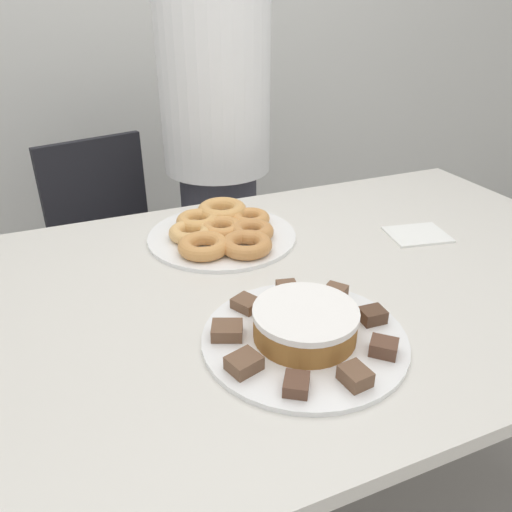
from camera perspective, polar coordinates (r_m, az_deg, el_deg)
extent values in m
plane|color=gray|center=(1.63, 2.48, -26.88)|extent=(12.00, 12.00, 0.00)
cube|color=silver|center=(2.48, -14.59, 26.38)|extent=(8.00, 0.05, 2.60)
cube|color=silver|center=(1.10, 3.28, -3.49)|extent=(1.71, 1.00, 0.03)
cylinder|color=silver|center=(2.01, 18.05, -2.14)|extent=(0.06, 0.06, 0.74)
cylinder|color=#383842|center=(2.03, -4.02, -0.28)|extent=(0.29, 0.29, 0.75)
cylinder|color=white|center=(1.81, -4.76, 18.97)|extent=(0.38, 0.38, 0.60)
cylinder|color=black|center=(2.14, -13.27, -11.12)|extent=(0.44, 0.44, 0.01)
cylinder|color=#262626|center=(2.03, -13.89, -6.66)|extent=(0.06, 0.06, 0.39)
cube|color=black|center=(1.92, -14.61, -1.35)|extent=(0.54, 0.54, 0.04)
cube|color=black|center=(2.00, -17.85, 6.73)|extent=(0.39, 0.13, 0.42)
cylinder|color=white|center=(0.92, 5.54, -9.34)|extent=(0.37, 0.37, 0.01)
cylinder|color=white|center=(1.28, -3.90, 2.30)|extent=(0.38, 0.38, 0.01)
cylinder|color=#9E662D|center=(0.90, 5.62, -7.94)|extent=(0.19, 0.19, 0.05)
cylinder|color=white|center=(0.88, 5.70, -6.43)|extent=(0.19, 0.19, 0.01)
cube|color=brown|center=(1.01, 8.96, -4.30)|extent=(0.06, 0.06, 0.03)
cube|color=brown|center=(1.02, 3.60, -3.88)|extent=(0.05, 0.05, 0.03)
cube|color=brown|center=(0.98, -1.12, -5.46)|extent=(0.06, 0.06, 0.02)
cube|color=brown|center=(0.91, -3.33, -8.50)|extent=(0.07, 0.06, 0.02)
cube|color=brown|center=(0.83, -1.39, -12.14)|extent=(0.06, 0.06, 0.02)
cube|color=brown|center=(0.80, 4.63, -14.41)|extent=(0.06, 0.06, 0.02)
cube|color=brown|center=(0.82, 11.27, -13.30)|extent=(0.05, 0.05, 0.03)
cube|color=brown|center=(0.89, 14.39, -10.07)|extent=(0.06, 0.06, 0.03)
cube|color=#513828|center=(0.97, 13.16, -6.61)|extent=(0.05, 0.04, 0.03)
torus|color=#D18E4C|center=(1.27, -3.94, 3.18)|extent=(0.11, 0.11, 0.03)
torus|color=#C68447|center=(1.19, -1.11, 1.30)|extent=(0.12, 0.12, 0.03)
torus|color=#C68447|center=(1.25, -0.48, 2.84)|extent=(0.11, 0.11, 0.03)
torus|color=#D18E4C|center=(1.33, -0.64, 4.33)|extent=(0.10, 0.10, 0.03)
torus|color=tan|center=(1.38, -3.89, 5.22)|extent=(0.14, 0.14, 0.04)
torus|color=tan|center=(1.32, -6.65, 4.02)|extent=(0.11, 0.11, 0.03)
torus|color=#E5AD66|center=(1.26, -7.46, 2.70)|extent=(0.11, 0.11, 0.03)
torus|color=#D18E4C|center=(1.19, -6.01, 1.15)|extent=(0.12, 0.12, 0.04)
cube|color=white|center=(1.36, 17.95, 2.34)|extent=(0.17, 0.15, 0.01)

